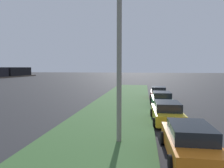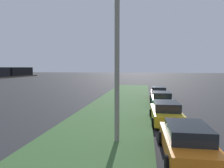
{
  "view_description": "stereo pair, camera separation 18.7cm",
  "coord_description": "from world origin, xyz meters",
  "px_view_note": "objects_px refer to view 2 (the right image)",
  "views": [
    {
      "loc": [
        -2.78,
        3.84,
        3.76
      ],
      "look_at": [
        19.35,
        7.35,
        1.95
      ],
      "focal_mm": 32.48,
      "sensor_mm": 36.0,
      "label": 1
    },
    {
      "loc": [
        -2.75,
        3.65,
        3.76
      ],
      "look_at": [
        19.35,
        7.35,
        1.95
      ],
      "focal_mm": 32.48,
      "sensor_mm": 36.0,
      "label": 2
    }
  ],
  "objects_px": {
    "parked_car_green": "(161,100)",
    "parked_car_orange": "(187,142)",
    "parked_car_yellow": "(166,113)",
    "streetlight": "(124,55)",
    "parked_car_red": "(159,93)"
  },
  "relations": [
    {
      "from": "parked_car_green",
      "to": "parked_car_orange",
      "type": "bearing_deg",
      "value": -179.71
    },
    {
      "from": "parked_car_green",
      "to": "streetlight",
      "type": "relative_size",
      "value": 0.58
    },
    {
      "from": "parked_car_orange",
      "to": "streetlight",
      "type": "distance_m",
      "value": 4.76
    },
    {
      "from": "parked_car_orange",
      "to": "parked_car_yellow",
      "type": "bearing_deg",
      "value": 2.28
    },
    {
      "from": "parked_car_yellow",
      "to": "streetlight",
      "type": "bearing_deg",
      "value": 148.13
    },
    {
      "from": "parked_car_orange",
      "to": "parked_car_yellow",
      "type": "height_order",
      "value": "same"
    },
    {
      "from": "parked_car_orange",
      "to": "parked_car_red",
      "type": "distance_m",
      "value": 16.42
    },
    {
      "from": "parked_car_yellow",
      "to": "parked_car_green",
      "type": "distance_m",
      "value": 5.71
    },
    {
      "from": "parked_car_green",
      "to": "parked_car_yellow",
      "type": "bearing_deg",
      "value": 177.98
    },
    {
      "from": "parked_car_orange",
      "to": "parked_car_green",
      "type": "height_order",
      "value": "same"
    },
    {
      "from": "parked_car_yellow",
      "to": "parked_car_red",
      "type": "relative_size",
      "value": 1.0
    },
    {
      "from": "parked_car_green",
      "to": "parked_car_red",
      "type": "relative_size",
      "value": 0.99
    },
    {
      "from": "parked_car_orange",
      "to": "streetlight",
      "type": "xyz_separation_m",
      "value": [
        1.29,
        2.74,
        3.67
      ]
    },
    {
      "from": "streetlight",
      "to": "parked_car_red",
      "type": "bearing_deg",
      "value": -9.78
    },
    {
      "from": "parked_car_green",
      "to": "streetlight",
      "type": "distance_m",
      "value": 10.83
    }
  ]
}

